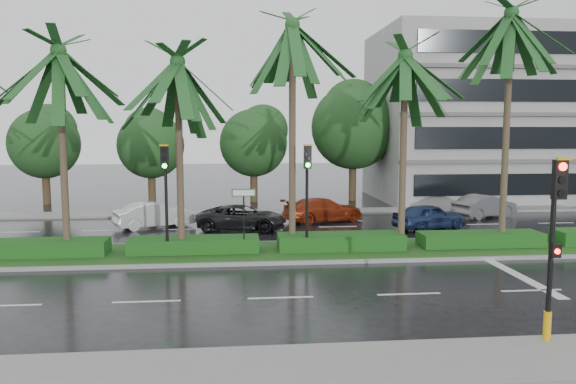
{
  "coord_description": "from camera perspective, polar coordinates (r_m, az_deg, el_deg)",
  "views": [
    {
      "loc": [
        -1.37,
        -21.51,
        5.14
      ],
      "look_at": [
        0.85,
        1.5,
        2.49
      ],
      "focal_mm": 35.0,
      "sensor_mm": 36.0,
      "label": 1
    }
  ],
  "objects": [
    {
      "name": "ground",
      "position": [
        22.16,
        -1.84,
        -6.88
      ],
      "size": [
        120.0,
        120.0,
        0.0
      ],
      "primitive_type": "plane",
      "color": "black",
      "rests_on": "ground"
    },
    {
      "name": "near_sidewalk",
      "position": [
        12.47,
        1.32,
        -17.49
      ],
      "size": [
        40.0,
        2.4,
        0.12
      ],
      "primitive_type": "cube",
      "color": "slate",
      "rests_on": "ground"
    },
    {
      "name": "far_sidewalk",
      "position": [
        33.92,
        -3.14,
        -2.08
      ],
      "size": [
        40.0,
        2.0,
        0.12
      ],
      "primitive_type": "cube",
      "color": "slate",
      "rests_on": "ground"
    },
    {
      "name": "median",
      "position": [
        23.11,
        -2.0,
        -6.11
      ],
      "size": [
        36.0,
        4.0,
        0.15
      ],
      "color": "gray",
      "rests_on": "ground"
    },
    {
      "name": "hedge",
      "position": [
        23.04,
        -2.0,
        -5.21
      ],
      "size": [
        35.2,
        1.4,
        0.6
      ],
      "color": "#134415",
      "rests_on": "median"
    },
    {
      "name": "lane_markings",
      "position": [
        22.14,
        6.16,
        -6.91
      ],
      "size": [
        34.0,
        13.06,
        0.01
      ],
      "color": "silver",
      "rests_on": "ground"
    },
    {
      "name": "palm_row",
      "position": [
        22.7,
        -5.31,
        13.49
      ],
      "size": [
        26.3,
        4.2,
        10.47
      ],
      "color": "#3D3523",
      "rests_on": "median"
    },
    {
      "name": "signal_near",
      "position": [
        14.43,
        25.4,
        -4.63
      ],
      "size": [
        0.34,
        0.45,
        4.36
      ],
      "color": "black",
      "rests_on": "near_sidewalk"
    },
    {
      "name": "signal_median_left",
      "position": [
        22.07,
        -12.34,
        0.82
      ],
      "size": [
        0.34,
        0.42,
        4.36
      ],
      "color": "black",
      "rests_on": "median"
    },
    {
      "name": "signal_median_right",
      "position": [
        22.1,
        1.97,
        0.97
      ],
      "size": [
        0.34,
        0.42,
        4.36
      ],
      "color": "black",
      "rests_on": "median"
    },
    {
      "name": "street_sign",
      "position": [
        22.2,
        -4.51,
        -1.29
      ],
      "size": [
        0.95,
        0.09,
        2.6
      ],
      "color": "black",
      "rests_on": "median"
    },
    {
      "name": "bg_trees",
      "position": [
        39.21,
        -1.33,
        5.95
      ],
      "size": [
        32.73,
        5.93,
        8.57
      ],
      "color": "#3C2B1B",
      "rests_on": "ground"
    },
    {
      "name": "building",
      "position": [
        43.58,
        19.58,
        7.29
      ],
      "size": [
        16.0,
        10.0,
        12.0
      ],
      "primitive_type": "cube",
      "color": "gray",
      "rests_on": "ground"
    },
    {
      "name": "car_white",
      "position": [
        29.82,
        -13.42,
        -2.27
      ],
      "size": [
        2.98,
        4.26,
        1.33
      ],
      "primitive_type": "imported",
      "rotation": [
        0.0,
        0.0,
        2.01
      ],
      "color": "beige",
      "rests_on": "ground"
    },
    {
      "name": "car_darkgrey",
      "position": [
        28.49,
        -4.71,
        -2.6
      ],
      "size": [
        2.85,
        4.8,
        1.25
      ],
      "primitive_type": "imported",
      "rotation": [
        0.0,
        0.0,
        1.39
      ],
      "color": "black",
      "rests_on": "ground"
    },
    {
      "name": "car_red",
      "position": [
        30.91,
        3.61,
        -1.81
      ],
      "size": [
        3.14,
        4.88,
        1.32
      ],
      "primitive_type": "imported",
      "rotation": [
        0.0,
        0.0,
        1.88
      ],
      "color": "maroon",
      "rests_on": "ground"
    },
    {
      "name": "car_blue",
      "position": [
        29.44,
        14.15,
        -2.42
      ],
      "size": [
        2.75,
        4.15,
        1.31
      ],
      "primitive_type": "imported",
      "rotation": [
        0.0,
        0.0,
        1.91
      ],
      "color": "navy",
      "rests_on": "ground"
    },
    {
      "name": "car_grey",
      "position": [
        34.26,
        19.35,
        -1.34
      ],
      "size": [
        2.95,
        4.24,
        1.33
      ],
      "primitive_type": "imported",
      "rotation": [
        0.0,
        0.0,
        2.0
      ],
      "color": "#535457",
      "rests_on": "ground"
    }
  ]
}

